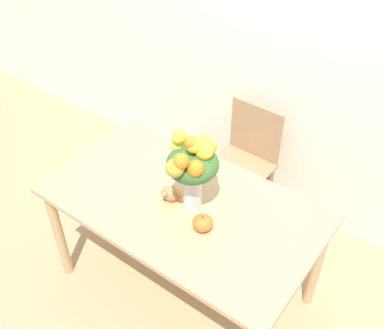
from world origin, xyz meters
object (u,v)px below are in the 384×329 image
(pumpkin, at_px, (203,223))
(turkey_figurine, at_px, (171,192))
(flower_vase, at_px, (192,166))
(dining_chair_near_window, at_px, (243,163))

(pumpkin, relative_size, turkey_figurine, 0.75)
(flower_vase, bearing_deg, pumpkin, -33.01)
(pumpkin, distance_m, dining_chair_near_window, 1.01)
(pumpkin, height_order, dining_chair_near_window, dining_chair_near_window)
(flower_vase, relative_size, dining_chair_near_window, 0.55)
(pumpkin, bearing_deg, dining_chair_near_window, 107.78)
(dining_chair_near_window, bearing_deg, flower_vase, -77.65)
(flower_vase, xyz_separation_m, turkey_figurine, (-0.14, -0.00, -0.25))
(pumpkin, bearing_deg, turkey_figurine, 162.78)
(flower_vase, relative_size, turkey_figurine, 3.40)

